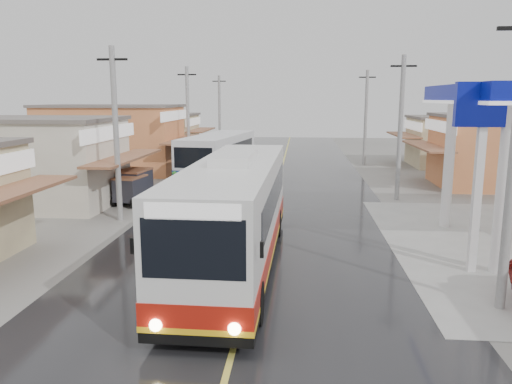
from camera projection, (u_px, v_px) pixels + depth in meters
The scene contains 11 objects.
ground at pixel (247, 300), 14.31m from camera, with size 120.00×120.00×0.00m, color slate.
road at pixel (274, 197), 28.99m from camera, with size 12.00×90.00×0.02m, color black.
centre_line at pixel (274, 197), 28.99m from camera, with size 0.15×90.00×0.01m, color #D8CC4C.
shopfronts_left at pixel (81, 185), 33.05m from camera, with size 11.00×44.00×5.20m, color tan, non-canonical shape.
utility_poles_left at pixel (161, 192), 30.57m from camera, with size 1.60×50.00×8.00m, color gray, non-canonical shape.
utility_poles_right at pixel (397, 200), 28.39m from camera, with size 1.60×36.00×8.00m, color gray, non-canonical shape.
coach_bus at pixel (236, 213), 16.79m from camera, with size 2.98×12.58×3.91m.
second_bus at pixel (219, 158), 33.36m from camera, with size 4.00×10.14×3.28m.
cyclist at pixel (176, 195), 26.31m from camera, with size 1.05×1.92×1.96m.
tricycle_near at pixel (134, 183), 27.96m from camera, with size 1.77×2.47×1.77m.
tricycle_far at pixel (130, 189), 26.86m from camera, with size 1.60×2.20×1.56m.
Camera 1 is at (1.45, -13.41, 5.70)m, focal length 35.00 mm.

